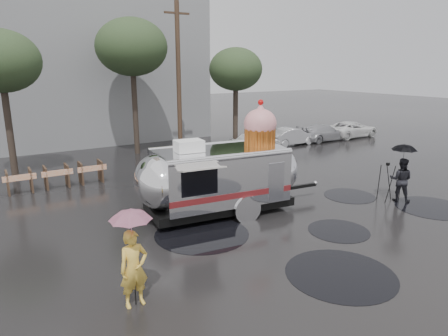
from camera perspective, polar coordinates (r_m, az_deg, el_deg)
ground at (r=13.01m, az=11.05°, el=-9.98°), size 120.00×120.00×0.00m
puddles at (r=14.01m, az=14.53°, el=-8.34°), size 11.66×7.18×0.01m
grey_building at (r=32.89m, az=-25.25°, el=15.16°), size 22.00×12.00×13.00m
utility_pole at (r=25.01m, az=-6.50°, el=12.73°), size 1.60×0.28×9.00m
tree_left at (r=21.64m, az=-29.34°, el=13.08°), size 3.64×3.64×6.95m
tree_mid at (r=25.00m, az=-13.05°, el=16.41°), size 4.20×4.20×8.03m
tree_right at (r=25.84m, az=1.70°, el=13.84°), size 3.36×3.36×6.42m
barricade_row at (r=19.36m, az=-22.80°, el=-1.07°), size 4.30×0.80×1.00m
parked_cars at (r=29.06m, az=12.35°, el=4.98°), size 13.20×1.90×1.50m
airstream_trailer at (r=14.58m, az=-0.31°, el=-0.85°), size 7.77×3.20×4.20m
person_left at (r=9.42m, az=-12.76°, el=-13.87°), size 0.67×0.46×1.81m
umbrella_pink at (r=8.99m, az=-13.12°, el=-8.03°), size 1.15×1.15×2.33m
person_right at (r=17.47m, az=23.95°, el=-1.54°), size 0.85×0.97×1.77m
umbrella_black at (r=17.23m, az=24.31°, el=1.88°), size 1.19×1.19×2.36m
tripod at (r=17.26m, az=22.20°, el=-1.32°), size 0.63×0.64×1.59m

